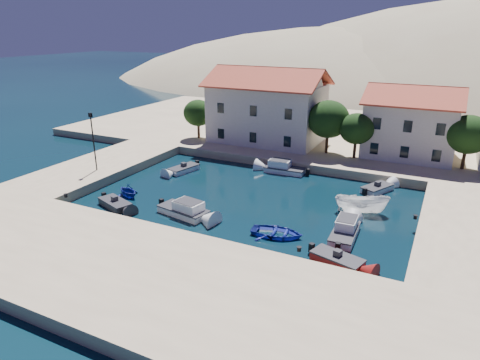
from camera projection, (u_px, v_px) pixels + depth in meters
name	position (u px, v px, depth m)	size (l,w,h in m)	color
ground	(195.00, 244.00, 32.63)	(400.00, 400.00, 0.00)	black
quay_south	(145.00, 278.00, 27.41)	(52.00, 12.00, 1.00)	tan
quay_west	(100.00, 167.00, 48.83)	(8.00, 20.00, 1.00)	tan
quay_north	(342.00, 134.00, 63.64)	(80.00, 36.00, 1.00)	tan
hills	(460.00, 156.00, 136.08)	(254.00, 176.00, 99.00)	tan
building_left	(267.00, 104.00, 56.71)	(14.70, 9.45, 9.70)	beige
building_mid	(412.00, 121.00, 50.27)	(10.50, 8.40, 8.30)	beige
trees	(341.00, 123.00, 50.55)	(37.30, 5.30, 6.45)	#382314
lamppost	(93.00, 136.00, 45.08)	(0.35, 0.25, 6.22)	black
bollards	(250.00, 218.00, 34.33)	(29.36, 9.56, 0.30)	black
motorboat_grey_sw	(115.00, 204.00, 39.29)	(3.94, 2.73, 1.25)	#302F34
cabin_cruiser_south	(183.00, 210.00, 37.62)	(4.98, 2.81, 1.60)	white
rowboat_south	(277.00, 236.00, 33.97)	(2.96, 4.15, 0.86)	navy
motorboat_red_se	(337.00, 260.00, 29.90)	(3.93, 2.56, 1.25)	maroon
cabin_cruiser_east	(345.00, 232.00, 33.53)	(1.98, 4.51, 1.60)	white
boat_east	(361.00, 212.00, 38.19)	(1.77, 4.71, 1.82)	white
motorboat_white_ne	(377.00, 189.00, 42.96)	(2.98, 3.83, 1.25)	white
rowboat_west	(129.00, 196.00, 41.91)	(2.37, 2.74, 1.45)	navy
motorboat_white_west	(184.00, 169.00, 48.86)	(2.43, 3.93, 1.25)	white
cabin_cruiser_north	(285.00, 169.00, 48.44)	(4.62, 2.08, 1.60)	white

